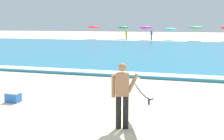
{
  "coord_description": "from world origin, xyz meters",
  "views": [
    {
      "loc": [
        4.01,
        -7.49,
        2.72
      ],
      "look_at": [
        1.31,
        1.78,
        1.1
      ],
      "focal_mm": 44.97,
      "sensor_mm": 36.0,
      "label": 1
    }
  ],
  "objects_px": {
    "beach_umbrella_3": "(170,29)",
    "beachgoer_near_row_mid": "(126,35)",
    "beach_umbrella_1": "(123,28)",
    "cooler_box": "(13,97)",
    "beachgoer_near_row_left": "(151,35)",
    "beach_umbrella_4": "(196,27)",
    "beach_umbrella_0": "(94,27)",
    "beach_umbrella_2": "(146,28)",
    "surfer_with_board": "(132,90)"
  },
  "relations": [
    {
      "from": "beachgoer_near_row_left",
      "to": "beachgoer_near_row_mid",
      "type": "xyz_separation_m",
      "value": [
        -4.18,
        0.1,
        0.0
      ]
    },
    {
      "from": "beach_umbrella_1",
      "to": "surfer_with_board",
      "type": "bearing_deg",
      "value": -75.67
    },
    {
      "from": "surfer_with_board",
      "to": "beachgoer_near_row_mid",
      "type": "bearing_deg",
      "value": 103.57
    },
    {
      "from": "surfer_with_board",
      "to": "beach_umbrella_2",
      "type": "relative_size",
      "value": 1.15
    },
    {
      "from": "beach_umbrella_4",
      "to": "beachgoer_near_row_left",
      "type": "bearing_deg",
      "value": -175.15
    },
    {
      "from": "surfer_with_board",
      "to": "cooler_box",
      "type": "xyz_separation_m",
      "value": [
        -4.48,
        1.26,
        -0.85
      ]
    },
    {
      "from": "beach_umbrella_1",
      "to": "beachgoer_near_row_left",
      "type": "height_order",
      "value": "beach_umbrella_1"
    },
    {
      "from": "cooler_box",
      "to": "beach_umbrella_1",
      "type": "bearing_deg",
      "value": 98.54
    },
    {
      "from": "beach_umbrella_4",
      "to": "cooler_box",
      "type": "distance_m",
      "value": 38.24
    },
    {
      "from": "surfer_with_board",
      "to": "beach_umbrella_2",
      "type": "xyz_separation_m",
      "value": [
        -6.05,
        38.33,
        0.95
      ]
    },
    {
      "from": "beachgoer_near_row_left",
      "to": "cooler_box",
      "type": "distance_m",
      "value": 37.11
    },
    {
      "from": "beachgoer_near_row_left",
      "to": "beachgoer_near_row_mid",
      "type": "relative_size",
      "value": 1.0
    },
    {
      "from": "beachgoer_near_row_mid",
      "to": "beach_umbrella_0",
      "type": "bearing_deg",
      "value": 177.77
    },
    {
      "from": "cooler_box",
      "to": "beachgoer_near_row_left",
      "type": "bearing_deg",
      "value": 90.95
    },
    {
      "from": "beach_umbrella_4",
      "to": "cooler_box",
      "type": "height_order",
      "value": "beach_umbrella_4"
    },
    {
      "from": "beach_umbrella_3",
      "to": "beachgoer_near_row_mid",
      "type": "relative_size",
      "value": 1.26
    },
    {
      "from": "surfer_with_board",
      "to": "beachgoer_near_row_left",
      "type": "height_order",
      "value": "surfer_with_board"
    },
    {
      "from": "surfer_with_board",
      "to": "beach_umbrella_4",
      "type": "bearing_deg",
      "value": 87.47
    },
    {
      "from": "beach_umbrella_1",
      "to": "beach_umbrella_3",
      "type": "height_order",
      "value": "beach_umbrella_1"
    },
    {
      "from": "beach_umbrella_3",
      "to": "beach_umbrella_4",
      "type": "relative_size",
      "value": 0.86
    },
    {
      "from": "beach_umbrella_3",
      "to": "beachgoer_near_row_left",
      "type": "bearing_deg",
      "value": -151.57
    },
    {
      "from": "beachgoer_near_row_left",
      "to": "beachgoer_near_row_mid",
      "type": "distance_m",
      "value": 4.19
    },
    {
      "from": "beach_umbrella_0",
      "to": "beachgoer_near_row_mid",
      "type": "distance_m",
      "value": 5.83
    },
    {
      "from": "beach_umbrella_0",
      "to": "cooler_box",
      "type": "height_order",
      "value": "beach_umbrella_0"
    },
    {
      "from": "beach_umbrella_0",
      "to": "beachgoer_near_row_mid",
      "type": "relative_size",
      "value": 1.46
    },
    {
      "from": "beach_umbrella_0",
      "to": "beach_umbrella_4",
      "type": "xyz_separation_m",
      "value": [
        16.71,
        0.26,
        0.03
      ]
    },
    {
      "from": "surfer_with_board",
      "to": "cooler_box",
      "type": "distance_m",
      "value": 4.73
    },
    {
      "from": "beach_umbrella_0",
      "to": "beach_umbrella_4",
      "type": "height_order",
      "value": "beach_umbrella_4"
    },
    {
      "from": "beach_umbrella_2",
      "to": "beachgoer_near_row_left",
      "type": "bearing_deg",
      "value": 2.09
    },
    {
      "from": "beach_umbrella_1",
      "to": "beach_umbrella_2",
      "type": "bearing_deg",
      "value": -29.53
    },
    {
      "from": "surfer_with_board",
      "to": "beach_umbrella_4",
      "type": "distance_m",
      "value": 39.0
    },
    {
      "from": "beachgoer_near_row_left",
      "to": "beach_umbrella_3",
      "type": "bearing_deg",
      "value": 28.43
    },
    {
      "from": "surfer_with_board",
      "to": "beach_umbrella_0",
      "type": "xyz_separation_m",
      "value": [
        -14.98,
        38.69,
        1.01
      ]
    },
    {
      "from": "beach_umbrella_2",
      "to": "beach_umbrella_3",
      "type": "relative_size",
      "value": 1.17
    },
    {
      "from": "beachgoer_near_row_mid",
      "to": "surfer_with_board",
      "type": "bearing_deg",
      "value": -76.43
    },
    {
      "from": "beach_umbrella_4",
      "to": "beach_umbrella_0",
      "type": "bearing_deg",
      "value": -179.12
    },
    {
      "from": "beach_umbrella_1",
      "to": "beach_umbrella_4",
      "type": "xyz_separation_m",
      "value": [
        12.15,
        -1.87,
        0.11
      ]
    },
    {
      "from": "beach_umbrella_3",
      "to": "beachgoer_near_row_mid",
      "type": "height_order",
      "value": "beach_umbrella_3"
    },
    {
      "from": "beach_umbrella_2",
      "to": "beachgoer_near_row_left",
      "type": "height_order",
      "value": "beach_umbrella_2"
    },
    {
      "from": "surfer_with_board",
      "to": "cooler_box",
      "type": "height_order",
      "value": "surfer_with_board"
    },
    {
      "from": "beach_umbrella_0",
      "to": "beach_umbrella_2",
      "type": "height_order",
      "value": "beach_umbrella_2"
    },
    {
      "from": "beach_umbrella_1",
      "to": "beachgoer_near_row_left",
      "type": "xyz_separation_m",
      "value": [
        5.32,
        -2.44,
        -1.11
      ]
    },
    {
      "from": "beach_umbrella_4",
      "to": "beachgoer_near_row_mid",
      "type": "xyz_separation_m",
      "value": [
        -11.01,
        -0.48,
        -1.23
      ]
    },
    {
      "from": "beach_umbrella_4",
      "to": "beachgoer_near_row_mid",
      "type": "bearing_deg",
      "value": -177.51
    },
    {
      "from": "beachgoer_near_row_left",
      "to": "beach_umbrella_2",
      "type": "bearing_deg",
      "value": -177.91
    },
    {
      "from": "beach_umbrella_1",
      "to": "beachgoer_near_row_mid",
      "type": "xyz_separation_m",
      "value": [
        1.14,
        -2.34,
        -1.11
      ]
    },
    {
      "from": "beach_umbrella_2",
      "to": "surfer_with_board",
      "type": "bearing_deg",
      "value": -81.04
    },
    {
      "from": "beach_umbrella_0",
      "to": "beach_umbrella_4",
      "type": "bearing_deg",
      "value": 0.88
    },
    {
      "from": "beach_umbrella_0",
      "to": "beach_umbrella_2",
      "type": "xyz_separation_m",
      "value": [
        8.94,
        -0.36,
        -0.06
      ]
    },
    {
      "from": "beachgoer_near_row_left",
      "to": "cooler_box",
      "type": "bearing_deg",
      "value": -89.05
    }
  ]
}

